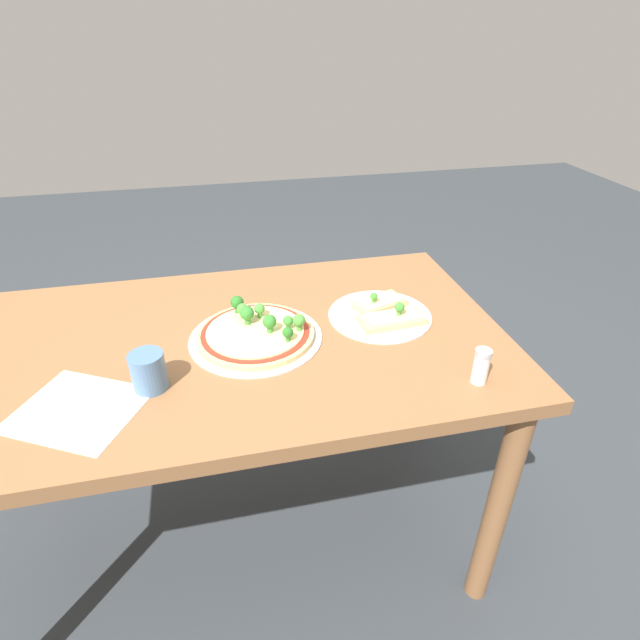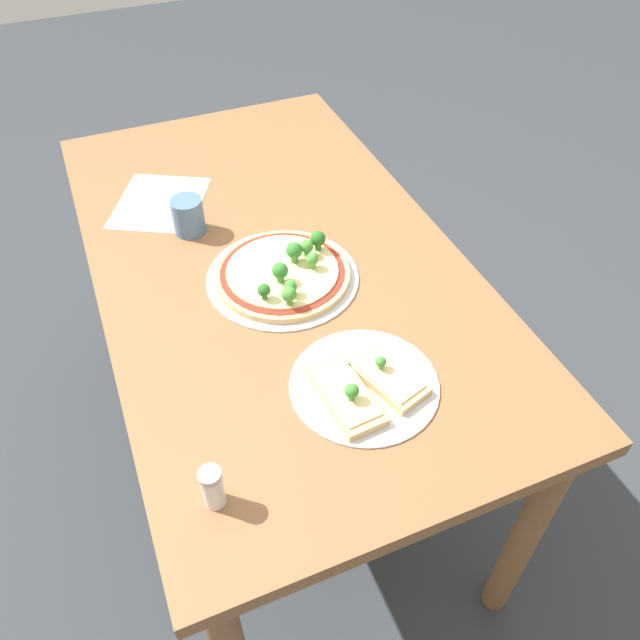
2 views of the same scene
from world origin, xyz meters
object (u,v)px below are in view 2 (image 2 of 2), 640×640
dining_table (277,287)px  pizza_tray_whole (284,273)px  pizza_tray_slice (365,386)px  condiment_shaker (213,487)px  drinking_cup (188,216)px

dining_table → pizza_tray_whole: size_ratio=4.28×
pizza_tray_slice → condiment_shaker: size_ratio=3.31×
dining_table → pizza_tray_slice: pizza_tray_slice is taller
pizza_tray_whole → dining_table: bearing=-5.2°
drinking_cup → dining_table: bearing=-135.6°
pizza_tray_slice → drinking_cup: drinking_cup is taller
condiment_shaker → pizza_tray_whole: bearing=-31.7°
pizza_tray_whole → pizza_tray_slice: 0.34m
dining_table → condiment_shaker: (-0.53, 0.28, 0.14)m
drinking_cup → condiment_shaker: drinking_cup is taller
pizza_tray_whole → pizza_tray_slice: pizza_tray_whole is taller
dining_table → pizza_tray_whole: pizza_tray_whole is taller
dining_table → drinking_cup: (0.15, 0.15, 0.14)m
pizza_tray_whole → pizza_tray_slice: size_ratio=1.20×
pizza_tray_whole → drinking_cup: bearing=30.9°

